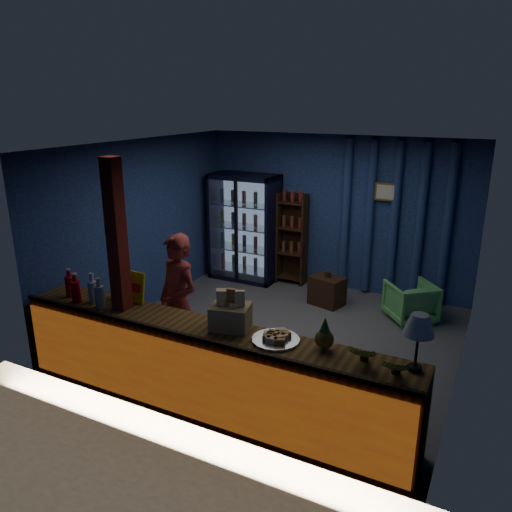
% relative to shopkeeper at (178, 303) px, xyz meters
% --- Properties ---
extents(ground, '(4.60, 4.60, 0.00)m').
position_rel_shopkeeper_xyz_m(ground, '(0.75, 1.29, -0.84)').
color(ground, '#515154').
rests_on(ground, ground).
extents(room_walls, '(4.60, 4.60, 4.60)m').
position_rel_shopkeeper_xyz_m(room_walls, '(0.75, 1.29, 0.73)').
color(room_walls, navy).
rests_on(room_walls, ground).
extents(counter, '(4.40, 0.57, 0.99)m').
position_rel_shopkeeper_xyz_m(counter, '(0.75, -0.62, -0.36)').
color(counter, brown).
rests_on(counter, ground).
extents(support_post, '(0.16, 0.16, 2.60)m').
position_rel_shopkeeper_xyz_m(support_post, '(-0.30, -0.61, 0.46)').
color(support_post, maroon).
rests_on(support_post, ground).
extents(beverage_cooler, '(1.20, 0.62, 1.90)m').
position_rel_shopkeeper_xyz_m(beverage_cooler, '(-0.80, 3.21, 0.09)').
color(beverage_cooler, black).
rests_on(beverage_cooler, ground).
extents(bottle_shelf, '(0.50, 0.28, 1.60)m').
position_rel_shopkeeper_xyz_m(bottle_shelf, '(0.05, 3.35, -0.04)').
color(bottle_shelf, '#372311').
rests_on(bottle_shelf, ground).
extents(curtain_folds, '(1.74, 0.14, 2.50)m').
position_rel_shopkeeper_xyz_m(curtain_folds, '(1.75, 3.43, 0.46)').
color(curtain_folds, navy).
rests_on(curtain_folds, room_walls).
extents(framed_picture, '(0.36, 0.04, 0.28)m').
position_rel_shopkeeper_xyz_m(framed_picture, '(1.60, 3.39, 0.91)').
color(framed_picture, gold).
rests_on(framed_picture, room_walls).
extents(shopkeeper, '(0.71, 0.58, 1.68)m').
position_rel_shopkeeper_xyz_m(shopkeeper, '(0.00, 0.00, 0.00)').
color(shopkeeper, maroon).
rests_on(shopkeeper, ground).
extents(green_chair, '(0.89, 0.89, 0.58)m').
position_rel_shopkeeper_xyz_m(green_chair, '(2.24, 2.66, -0.55)').
color(green_chair, '#5EBD60').
rests_on(green_chair, ground).
extents(side_table, '(0.59, 0.49, 0.55)m').
position_rel_shopkeeper_xyz_m(side_table, '(0.95, 2.65, -0.61)').
color(side_table, '#372311').
rests_on(side_table, ground).
extents(yellow_sign, '(0.45, 0.11, 0.35)m').
position_rel_shopkeeper_xyz_m(yellow_sign, '(-0.39, -0.39, 0.29)').
color(yellow_sign, yellow).
rests_on(yellow_sign, counter).
extents(soda_bottles, '(0.64, 0.19, 0.34)m').
position_rel_shopkeeper_xyz_m(soda_bottles, '(-0.80, -0.66, 0.25)').
color(soda_bottles, red).
rests_on(soda_bottles, counter).
extents(snack_box_left, '(0.44, 0.39, 0.40)m').
position_rel_shopkeeper_xyz_m(snack_box_left, '(1.00, -0.49, 0.25)').
color(snack_box_left, tan).
rests_on(snack_box_left, counter).
extents(snack_box_centre, '(0.29, 0.24, 0.29)m').
position_rel_shopkeeper_xyz_m(snack_box_centre, '(0.99, -0.52, 0.21)').
color(snack_box_centre, tan).
rests_on(snack_box_centre, counter).
extents(pastry_tray, '(0.46, 0.46, 0.08)m').
position_rel_shopkeeper_xyz_m(pastry_tray, '(1.52, -0.55, 0.14)').
color(pastry_tray, silver).
rests_on(pastry_tray, counter).
extents(banana_bunches, '(0.56, 0.32, 0.19)m').
position_rel_shopkeeper_xyz_m(banana_bunches, '(2.52, -0.61, 0.20)').
color(banana_bunches, gold).
rests_on(banana_bunches, counter).
extents(table_lamp, '(0.26, 0.26, 0.51)m').
position_rel_shopkeeper_xyz_m(table_lamp, '(2.80, -0.49, 0.51)').
color(table_lamp, black).
rests_on(table_lamp, counter).
extents(pineapple, '(0.18, 0.18, 0.30)m').
position_rel_shopkeeper_xyz_m(pineapple, '(1.98, -0.48, 0.24)').
color(pineapple, '#7B6216').
rests_on(pineapple, counter).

